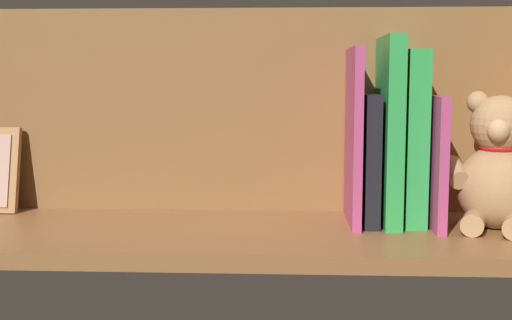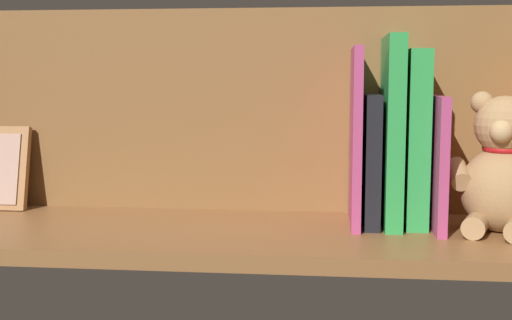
{
  "view_description": "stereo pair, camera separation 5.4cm",
  "coord_description": "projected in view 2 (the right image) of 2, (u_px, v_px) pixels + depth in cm",
  "views": [
    {
      "loc": [
        -4.64,
        93.74,
        21.07
      ],
      "look_at": [
        0.0,
        0.0,
        9.62
      ],
      "focal_mm": 47.48,
      "sensor_mm": 36.0,
      "label": 1
    },
    {
      "loc": [
        -10.05,
        93.32,
        21.07
      ],
      "look_at": [
        0.0,
        0.0,
        9.62
      ],
      "focal_mm": 47.48,
      "sensor_mm": 36.0,
      "label": 2
    }
  ],
  "objects": [
    {
      "name": "shelf_back_panel",
      "position": [
        265.0,
        111.0,
        1.07
      ],
      "size": [
        116.59,
        1.5,
        31.79
      ],
      "primitive_type": "cube",
      "color": "brown",
      "rests_on": "ground_plane"
    },
    {
      "name": "book_6",
      "position": [
        356.0,
        136.0,
        0.97
      ],
      "size": [
        1.27,
        15.07,
        25.34
      ],
      "primitive_type": "cube",
      "color": "#B23F72",
      "rests_on": "ground_plane"
    },
    {
      "name": "book_2",
      "position": [
        435.0,
        161.0,
        0.96
      ],
      "size": [
        1.32,
        16.64,
        18.58
      ],
      "primitive_type": "cube",
      "color": "#B23F72",
      "rests_on": "ground_plane"
    },
    {
      "name": "book_5",
      "position": [
        371.0,
        159.0,
        0.98
      ],
      "size": [
        2.14,
        13.89,
        18.71
      ],
      "primitive_type": "cube",
      "color": "black",
      "rests_on": "ground_plane"
    },
    {
      "name": "book_4",
      "position": [
        392.0,
        131.0,
        0.97
      ],
      "size": [
        2.4,
        14.61,
        26.95
      ],
      "primitive_type": "cube",
      "color": "green",
      "rests_on": "ground_plane"
    },
    {
      "name": "teddy_bear",
      "position": [
        502.0,
        171.0,
        0.92
      ],
      "size": [
        14.71,
        14.66,
        19.23
      ],
      "rotation": [
        0.0,
        0.0,
        -0.34
      ],
      "color": "tan",
      "rests_on": "ground_plane"
    },
    {
      "name": "ground_plane",
      "position": [
        256.0,
        235.0,
        0.96
      ],
      "size": [
        116.59,
        30.87,
        2.2
      ],
      "primitive_type": "cube",
      "color": "brown"
    },
    {
      "name": "book_3",
      "position": [
        414.0,
        138.0,
        0.97
      ],
      "size": [
        3.03,
        13.16,
        24.97
      ],
      "primitive_type": "cube",
      "color": "green",
      "rests_on": "ground_plane"
    }
  ]
}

